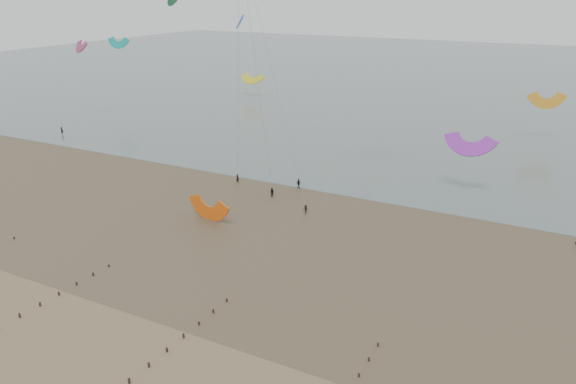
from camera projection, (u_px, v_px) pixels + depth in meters
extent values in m
plane|color=brown|center=(126.00, 349.00, 55.49)|extent=(500.00, 500.00, 0.00)
plane|color=#475654|center=(483.00, 77.00, 221.54)|extent=(500.00, 500.00, 0.00)
plane|color=#473A28|center=(289.00, 224.00, 84.55)|extent=(500.00, 500.00, 0.00)
ellipsoid|color=slate|center=(139.00, 232.00, 81.63)|extent=(23.60, 14.36, 0.01)
ellipsoid|color=slate|center=(372.00, 232.00, 81.79)|extent=(33.64, 18.32, 0.01)
ellipsoid|color=slate|center=(115.00, 175.00, 106.19)|extent=(26.95, 14.22, 0.01)
cube|color=black|center=(14.00, 238.00, 79.39)|extent=(0.16, 0.16, 0.45)
cube|color=black|center=(20.00, 316.00, 60.57)|extent=(0.16, 0.16, 0.59)
cube|color=black|center=(40.00, 304.00, 62.76)|extent=(0.16, 0.16, 0.57)
cube|color=black|center=(59.00, 294.00, 64.95)|extent=(0.16, 0.16, 0.54)
cube|color=black|center=(77.00, 284.00, 67.14)|extent=(0.16, 0.16, 0.51)
cube|color=black|center=(93.00, 275.00, 69.33)|extent=(0.16, 0.16, 0.48)
cube|color=black|center=(109.00, 266.00, 71.52)|extent=(0.16, 0.16, 0.45)
cube|color=black|center=(129.00, 381.00, 50.51)|extent=(0.16, 0.16, 0.62)
cube|color=black|center=(149.00, 365.00, 52.70)|extent=(0.16, 0.16, 0.59)
cube|color=black|center=(167.00, 350.00, 54.89)|extent=(0.16, 0.16, 0.57)
cube|color=black|center=(184.00, 336.00, 57.08)|extent=(0.16, 0.16, 0.54)
cube|color=black|center=(199.00, 323.00, 59.27)|extent=(0.16, 0.16, 0.51)
cube|color=black|center=(213.00, 312.00, 61.46)|extent=(0.16, 0.16, 0.48)
cube|color=black|center=(227.00, 300.00, 63.65)|extent=(0.16, 0.16, 0.45)
cube|color=black|center=(359.00, 375.00, 51.39)|extent=(0.16, 0.16, 0.51)
cube|color=black|center=(369.00, 359.00, 53.58)|extent=(0.16, 0.16, 0.48)
cube|color=black|center=(378.00, 345.00, 55.77)|extent=(0.16, 0.16, 0.45)
imported|color=black|center=(237.00, 179.00, 101.83)|extent=(0.63, 0.43, 1.69)
imported|color=black|center=(299.00, 183.00, 99.18)|extent=(0.81, 1.12, 1.77)
imported|color=black|center=(62.00, 131.00, 135.35)|extent=(0.73, 0.56, 1.81)
imported|color=black|center=(272.00, 193.00, 94.91)|extent=(0.93, 0.80, 1.66)
imported|color=black|center=(306.00, 210.00, 87.97)|extent=(1.09, 0.81, 1.50)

